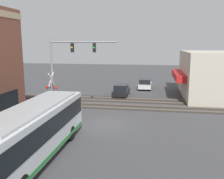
{
  "coord_description": "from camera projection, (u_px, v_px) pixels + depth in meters",
  "views": [
    {
      "loc": [
        -19.28,
        -3.86,
        6.54
      ],
      "look_at": [
        2.83,
        -0.11,
        2.42
      ],
      "focal_mm": 40.0,
      "sensor_mm": 36.0,
      "label": 1
    }
  ],
  "objects": [
    {
      "name": "rail_track_far",
      "position": [
        120.0,
        100.0,
        29.43
      ],
      "size": [
        2.6,
        60.0,
        0.15
      ],
      "color": "#332D28",
      "rests_on": "ground"
    },
    {
      "name": "parked_car_white",
      "position": [
        145.0,
        84.0,
        36.65
      ],
      "size": [
        4.31,
        1.82,
        1.49
      ],
      "color": "silver",
      "rests_on": "ground"
    },
    {
      "name": "ground_plane",
      "position": [
        105.0,
        124.0,
        20.51
      ],
      "size": [
        120.0,
        120.0,
        0.0
      ],
      "primitive_type": "plane",
      "color": "#424244"
    },
    {
      "name": "parked_car_black",
      "position": [
        121.0,
        90.0,
        31.82
      ],
      "size": [
        4.36,
        1.82,
        1.49
      ],
      "color": "black",
      "rests_on": "ground"
    },
    {
      "name": "city_bus",
      "position": [
        33.0,
        131.0,
        14.09
      ],
      "size": [
        10.54,
        2.59,
        3.09
      ],
      "color": "silver",
      "rests_on": "ground"
    },
    {
      "name": "rail_track_near",
      "position": [
        116.0,
        106.0,
        26.33
      ],
      "size": [
        2.6,
        60.0,
        0.15
      ],
      "color": "#332D28",
      "rests_on": "ground"
    },
    {
      "name": "crossing_signal",
      "position": [
        52.0,
        88.0,
        24.53
      ],
      "size": [
        1.41,
        1.18,
        3.81
      ],
      "color": "gray",
      "rests_on": "ground"
    },
    {
      "name": "traffic_signal_gantry",
      "position": [
        69.0,
        58.0,
        24.94
      ],
      "size": [
        0.42,
        6.83,
        7.11
      ],
      "color": "gray",
      "rests_on": "ground"
    },
    {
      "name": "shop_building",
      "position": [
        214.0,
        75.0,
        30.75
      ],
      "size": [
        11.44,
        8.61,
        5.61
      ],
      "color": "beige",
      "rests_on": "ground"
    },
    {
      "name": "pedestrian_at_crossing",
      "position": [
        63.0,
        101.0,
        24.71
      ],
      "size": [
        0.34,
        0.34,
        1.83
      ],
      "color": "#2D3351",
      "rests_on": "ground"
    }
  ]
}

